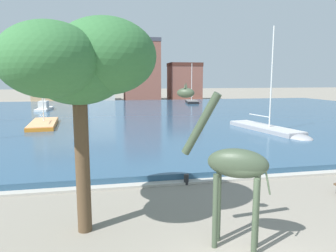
{
  "coord_description": "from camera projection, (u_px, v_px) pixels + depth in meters",
  "views": [
    {
      "loc": [
        -3.78,
        -6.79,
        5.07
      ],
      "look_at": [
        -0.01,
        11.81,
        2.2
      ],
      "focal_mm": 33.79,
      "sensor_mm": 36.0,
      "label": 1
    }
  ],
  "objects": [
    {
      "name": "giraffe_statue",
      "position": [
        232.0,
        166.0,
        9.26
      ],
      "size": [
        2.59,
        1.88,
        4.95
      ],
      "color": "#3D4C38",
      "rests_on": "ground"
    },
    {
      "name": "townhouse_wide_warehouse",
      "position": [
        184.0,
        82.0,
        74.07
      ],
      "size": [
        7.38,
        5.75,
        8.61
      ],
      "color": "#8E5142",
      "rests_on": "ground"
    },
    {
      "name": "sailboat_grey",
      "position": [
        271.0,
        131.0,
        27.89
      ],
      "size": [
        3.58,
        9.72,
        9.49
      ],
      "color": "#939399",
      "rests_on": "ground"
    },
    {
      "name": "harbor_water",
      "position": [
        134.0,
        116.0,
        41.68
      ],
      "size": [
        86.99,
        53.8,
        0.41
      ],
      "primitive_type": "cube",
      "color": "#2D5170",
      "rests_on": "ground"
    },
    {
      "name": "shade_tree",
      "position": [
        79.0,
        65.0,
        9.82
      ],
      "size": [
        4.55,
        4.89,
        6.96
      ],
      "color": "brown",
      "rests_on": "ground"
    },
    {
      "name": "townhouse_narrow_midrow",
      "position": [
        141.0,
        70.0,
        71.04
      ],
      "size": [
        7.88,
        7.57,
        13.71
      ],
      "color": "#8E5142",
      "rests_on": "ground"
    },
    {
      "name": "sailboat_black",
      "position": [
        191.0,
        102.0,
        60.98
      ],
      "size": [
        2.92,
        6.84,
        7.88
      ],
      "color": "black",
      "rests_on": "ground"
    },
    {
      "name": "sailboat_orange",
      "position": [
        44.0,
        125.0,
        32.11
      ],
      "size": [
        2.98,
        8.98,
        5.94
      ],
      "color": "orange",
      "rests_on": "ground"
    },
    {
      "name": "sailboat_white",
      "position": [
        45.0,
        109.0,
        47.29
      ],
      "size": [
        1.83,
        6.95,
        6.06
      ],
      "color": "white",
      "rests_on": "ground"
    },
    {
      "name": "townhouse_corner_house",
      "position": [
        53.0,
        71.0,
        69.0
      ],
      "size": [
        8.82,
        6.59,
        13.38
      ],
      "color": "tan",
      "rests_on": "ground"
    },
    {
      "name": "quay_edge_coping",
      "position": [
        185.0,
        182.0,
        15.39
      ],
      "size": [
        86.99,
        0.5,
        0.12
      ],
      "primitive_type": "cube",
      "color": "#ADA89E",
      "rests_on": "ground"
    },
    {
      "name": "mooring_bollard",
      "position": [
        186.0,
        179.0,
        15.22
      ],
      "size": [
        0.24,
        0.24,
        0.5
      ],
      "primitive_type": "cylinder",
      "color": "#232326",
      "rests_on": "ground"
    },
    {
      "name": "townhouse_end_terrace",
      "position": [
        101.0,
        77.0,
        68.82
      ],
      "size": [
        5.57,
        6.51,
        10.76
      ],
      "color": "beige",
      "rests_on": "ground"
    }
  ]
}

